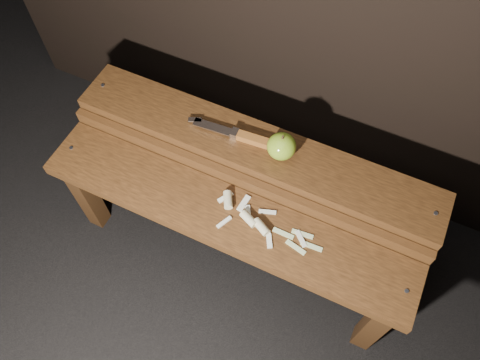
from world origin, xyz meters
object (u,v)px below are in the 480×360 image
at_px(bench_rear_tier, 254,160).
at_px(apple, 282,146).
at_px(bench_front_tier, 223,226).
at_px(knife, 244,137).

height_order(bench_rear_tier, apple, apple).
relative_size(bench_front_tier, knife, 4.19).
height_order(bench_rear_tier, knife, knife).
distance_m(bench_rear_tier, apple, 0.15).
distance_m(bench_rear_tier, knife, 0.11).
bearing_deg(bench_rear_tier, knife, 168.89).
height_order(bench_front_tier, knife, knife).
bearing_deg(knife, bench_rear_tier, -11.11).
relative_size(apple, knife, 0.32).
bearing_deg(knife, apple, -1.58).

